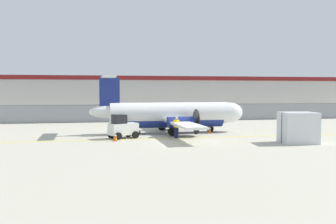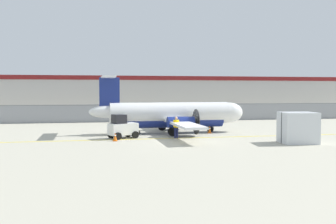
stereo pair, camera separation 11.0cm
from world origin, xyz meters
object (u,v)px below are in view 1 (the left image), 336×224
(traffic_cone_near_left, at_px, (132,131))
(traffic_cone_far_left, at_px, (210,130))
(commuter_airplane, at_px, (173,115))
(baggage_tug, at_px, (123,127))
(traffic_cone_near_right, at_px, (115,137))
(parked_car_0, at_px, (42,112))
(ground_crew_worker, at_px, (176,126))
(cargo_container, at_px, (298,128))
(parked_car_3, at_px, (214,108))
(parked_car_2, at_px, (156,108))
(parked_car_1, at_px, (106,111))

(traffic_cone_near_left, height_order, traffic_cone_far_left, same)
(commuter_airplane, relative_size, traffic_cone_near_left, 25.05)
(commuter_airplane, distance_m, baggage_tug, 5.45)
(traffic_cone_near_right, bearing_deg, parked_car_0, 109.35)
(ground_crew_worker, bearing_deg, baggage_tug, -123.95)
(cargo_container, xyz_separation_m, parked_car_0, (-21.22, 27.60, -0.21))
(commuter_airplane, bearing_deg, parked_car_3, 63.71)
(baggage_tug, distance_m, parked_car_2, 31.57)
(cargo_container, distance_m, parked_car_2, 35.90)
(commuter_airplane, xyz_separation_m, ground_crew_worker, (-0.45, -3.56, -0.65))
(traffic_cone_near_left, distance_m, parked_car_0, 22.83)
(commuter_airplane, bearing_deg, baggage_tug, -149.73)
(parked_car_1, bearing_deg, ground_crew_worker, -86.29)
(parked_car_2, bearing_deg, traffic_cone_near_right, 74.77)
(traffic_cone_near_left, bearing_deg, parked_car_3, 59.62)
(cargo_container, bearing_deg, parked_car_2, 103.45)
(traffic_cone_far_left, bearing_deg, commuter_airplane, 166.39)
(traffic_cone_near_left, bearing_deg, ground_crew_worker, -41.75)
(ground_crew_worker, xyz_separation_m, cargo_container, (7.96, -4.27, 0.15))
(traffic_cone_near_right, bearing_deg, baggage_tug, 66.55)
(cargo_container, xyz_separation_m, parked_car_3, (4.88, 34.47, -0.21))
(traffic_cone_far_left, bearing_deg, baggage_tug, -165.03)
(commuter_airplane, height_order, traffic_cone_near_right, commuter_airplane)
(traffic_cone_far_left, height_order, parked_car_0, parked_car_0)
(parked_car_1, bearing_deg, baggage_tug, -95.64)
(baggage_tug, height_order, traffic_cone_near_left, baggage_tug)
(parked_car_1, xyz_separation_m, parked_car_2, (8.26, 6.40, 0.00))
(baggage_tug, height_order, parked_car_1, baggage_tug)
(ground_crew_worker, bearing_deg, traffic_cone_near_right, -104.86)
(traffic_cone_near_left, bearing_deg, baggage_tug, -114.29)
(ground_crew_worker, relative_size, parked_car_1, 0.39)
(baggage_tug, xyz_separation_m, parked_car_0, (-9.11, 22.60, 0.04))
(parked_car_2, height_order, parked_car_3, same)
(traffic_cone_near_right, distance_m, parked_car_3, 35.64)
(traffic_cone_near_left, relative_size, traffic_cone_near_right, 1.00)
(commuter_airplane, relative_size, parked_car_2, 3.80)
(commuter_airplane, xyz_separation_m, traffic_cone_near_left, (-3.64, -0.71, -1.29))
(cargo_container, xyz_separation_m, traffic_cone_far_left, (-4.36, 7.07, -0.79))
(baggage_tug, bearing_deg, commuter_airplane, 7.94)
(baggage_tug, relative_size, parked_car_3, 0.60)
(traffic_cone_near_left, bearing_deg, traffic_cone_far_left, -0.43)
(ground_crew_worker, xyz_separation_m, traffic_cone_near_left, (-3.19, 2.85, -0.64))
(baggage_tug, height_order, parked_car_2, baggage_tug)
(traffic_cone_near_right, distance_m, parked_car_0, 25.55)
(traffic_cone_near_left, bearing_deg, parked_car_0, 116.18)
(parked_car_3, bearing_deg, parked_car_2, 169.10)
(traffic_cone_near_right, xyz_separation_m, parked_car_1, (0.04, 25.72, 0.58))
(parked_car_3, bearing_deg, commuter_airplane, -118.78)
(parked_car_1, bearing_deg, parked_car_3, 9.53)
(parked_car_0, distance_m, parked_car_1, 8.66)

